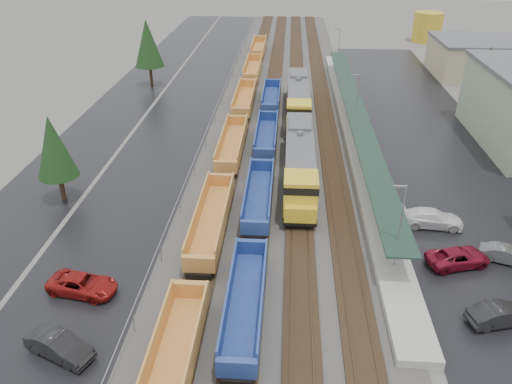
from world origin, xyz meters
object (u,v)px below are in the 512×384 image
storage_tank (427,27)px  parked_car_east_e (506,255)px  locomotive_trail (298,100)px  parked_car_west_b (59,346)px  parked_car_west_c (83,285)px  parked_car_east_b (458,258)px  well_string_yellow (232,144)px  well_string_blue (253,241)px  parked_car_east_a (501,314)px  locomotive_lead (300,163)px  parked_car_east_c (432,218)px

storage_tank → parked_car_east_e: storage_tank is taller
locomotive_trail → parked_car_west_b: bearing=-108.8°
parked_car_west_c → parked_car_east_b: size_ratio=1.02×
well_string_yellow → parked_car_east_e: well_string_yellow is taller
well_string_blue → parked_car_east_a: bearing=-22.5°
locomotive_trail → parked_car_east_e: (17.09, -33.93, -1.82)m
well_string_blue → parked_car_west_b: bearing=-133.6°
locomotive_trail → parked_car_west_c: (-16.62, -40.10, -1.77)m
locomotive_trail → well_string_yellow: size_ratio=0.18×
locomotive_lead → locomotive_trail: (0.00, 21.00, 0.00)m
locomotive_trail → parked_car_east_b: (12.95, -34.64, -1.79)m
parked_car_east_e → locomotive_trail: bearing=46.3°
locomotive_trail → parked_car_east_e: 38.04m
parked_car_west_b → storage_tank: bearing=-1.9°
parked_car_east_c → parked_car_east_e: size_ratio=1.33×
parked_car_west_b → parked_car_east_b: 31.04m
locomotive_lead → storage_tank: (30.24, 73.88, 0.77)m
locomotive_lead → parked_car_east_e: bearing=-37.1°
parked_car_west_c → parked_car_east_a: size_ratio=1.13×
locomotive_lead → parked_car_east_b: (12.95, -13.64, -1.79)m
parked_car_west_c → well_string_yellow: bearing=-7.6°
parked_car_west_b → parked_car_east_c: (28.07, 17.63, 0.02)m
well_string_blue → parked_car_east_e: size_ratio=21.63×
locomotive_lead → parked_car_east_b: 18.90m
parked_car_west_c → parked_car_east_c: parked_car_east_c is taller
locomotive_trail → parked_car_west_c: 43.44m
well_string_yellow → well_string_blue: size_ratio=1.30×
locomotive_trail → parked_car_west_b: size_ratio=4.33×
storage_tank → parked_car_east_a: (-16.26, -94.26, -2.50)m
parked_car_east_e → storage_tank: bearing=11.0°
locomotive_trail → storage_tank: 60.92m
locomotive_lead → locomotive_trail: same height
storage_tank → parked_car_west_c: storage_tank is taller
parked_car_east_a → parked_car_east_b: size_ratio=0.90×
locomotive_lead → locomotive_trail: bearing=90.0°
locomotive_trail → parked_car_east_c: bearing=-66.8°
well_string_blue → parked_car_west_b: (-11.81, -12.40, -0.34)m
locomotive_trail → parked_car_east_e: locomotive_trail is taller
parked_car_east_e → parked_car_west_c: bearing=119.9°
well_string_yellow → well_string_blue: well_string_yellow is taller
parked_car_west_c → locomotive_lead: bearing=-30.7°
locomotive_lead → storage_tank: 79.83m
well_string_yellow → parked_car_east_a: size_ratio=25.19×
parked_car_west_b → parked_car_east_c: bearing=-34.9°
locomotive_trail → storage_tank: size_ratio=3.19×
parked_car_east_b → parked_car_east_c: size_ratio=0.93×
locomotive_lead → locomotive_trail: 21.00m
storage_tank → parked_car_west_b: bearing=-114.9°
locomotive_lead → well_string_yellow: size_ratio=0.18×
storage_tank → parked_car_east_e: 87.84m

